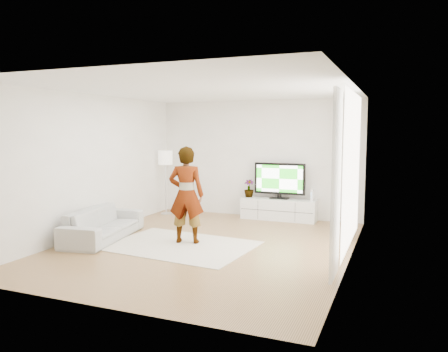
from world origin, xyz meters
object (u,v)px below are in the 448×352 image
at_px(rug, 180,245).
at_px(player, 186,195).
at_px(sofa, 103,224).
at_px(floor_lamp, 165,160).
at_px(television, 280,179).
at_px(media_console, 279,209).

relative_size(rug, player, 1.43).
xyz_separation_m(rug, player, (0.03, 0.22, 0.90)).
xyz_separation_m(rug, sofa, (-1.61, -0.10, 0.29)).
bearing_deg(player, sofa, -3.55).
distance_m(sofa, floor_lamp, 2.88).
xyz_separation_m(television, floor_lamp, (-2.81, -0.40, 0.40)).
bearing_deg(sofa, player, -88.08).
relative_size(media_console, rug, 0.68).
distance_m(media_console, floor_lamp, 3.04).
bearing_deg(rug, floor_lamp, 124.12).
xyz_separation_m(media_console, floor_lamp, (-2.81, -0.37, 1.10)).
bearing_deg(sofa, rug, -95.66).
distance_m(player, floor_lamp, 2.98).
bearing_deg(rug, media_console, 70.14).
xyz_separation_m(television, player, (-1.04, -2.75, -0.04)).
bearing_deg(sofa, floor_lamp, -6.27).
xyz_separation_m(media_console, television, (-0.00, 0.03, 0.70)).
xyz_separation_m(television, rug, (-1.07, -2.98, -0.94)).
distance_m(television, sofa, 4.13).
height_order(media_console, rug, media_console).
bearing_deg(rug, player, 83.02).
bearing_deg(television, media_console, -90.00).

